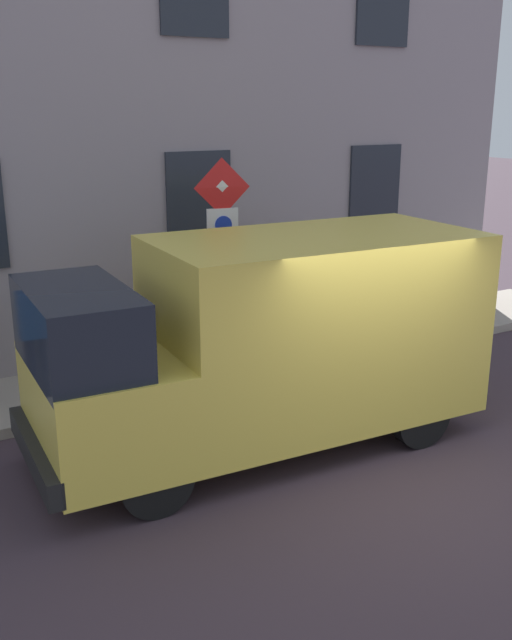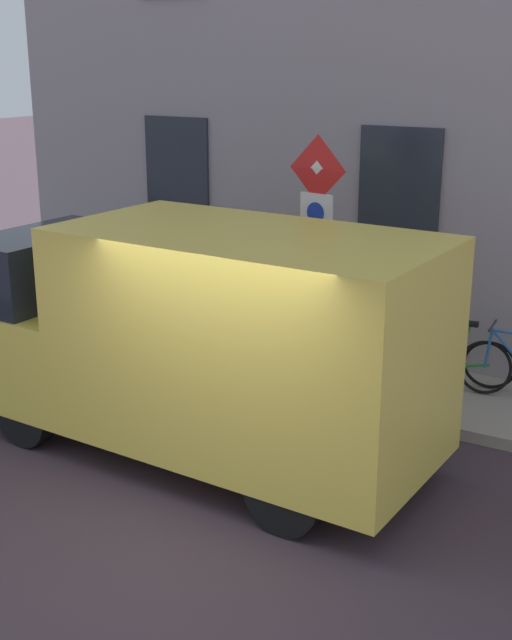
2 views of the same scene
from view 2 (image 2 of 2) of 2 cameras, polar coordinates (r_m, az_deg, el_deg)
ground_plane at (r=8.21m, az=-2.92°, el=-12.84°), size 80.00×80.00×0.00m
sidewalk_slab at (r=11.06m, az=7.33°, el=-4.26°), size 1.79×14.72×0.14m
building_facade at (r=11.45m, az=10.65°, el=16.10°), size 0.75×12.72×7.84m
sign_post_stacked at (r=10.04m, az=4.08°, el=5.52°), size 0.19×0.56×3.00m
delivery_van at (r=8.82m, az=-3.77°, el=-1.12°), size 2.24×5.42×2.50m
bicycle_green at (r=10.92m, az=12.69°, el=-2.39°), size 0.48×1.71×0.89m
pedestrian at (r=12.64m, az=-8.81°, el=3.21°), size 0.27×0.41×1.72m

